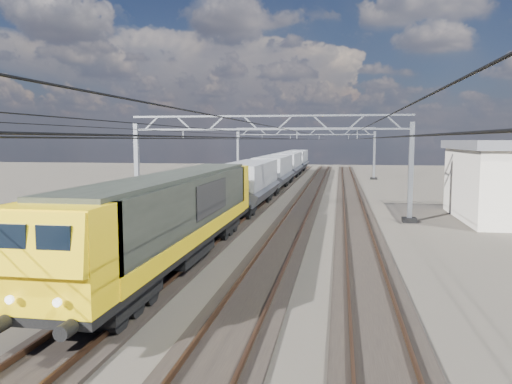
% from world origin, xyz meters
% --- Properties ---
extents(ground, '(160.00, 160.00, 0.00)m').
position_xyz_m(ground, '(0.00, 0.00, 0.00)').
color(ground, black).
rests_on(ground, ground).
extents(track_outer_west, '(2.60, 140.00, 0.30)m').
position_xyz_m(track_outer_west, '(-6.00, 0.00, 0.07)').
color(track_outer_west, black).
rests_on(track_outer_west, ground).
extents(track_loco, '(2.60, 140.00, 0.30)m').
position_xyz_m(track_loco, '(-2.00, 0.00, 0.07)').
color(track_loco, black).
rests_on(track_loco, ground).
extents(track_inner_east, '(2.60, 140.00, 0.30)m').
position_xyz_m(track_inner_east, '(2.00, 0.00, 0.07)').
color(track_inner_east, black).
rests_on(track_inner_east, ground).
extents(track_outer_east, '(2.60, 140.00, 0.30)m').
position_xyz_m(track_outer_east, '(6.00, 0.00, 0.07)').
color(track_outer_east, black).
rests_on(track_outer_east, ground).
extents(catenary_gantry_mid, '(19.90, 0.90, 7.11)m').
position_xyz_m(catenary_gantry_mid, '(0.00, 4.00, 3.91)').
color(catenary_gantry_mid, gray).
rests_on(catenary_gantry_mid, ground).
extents(catenary_gantry_far, '(19.90, 0.90, 7.11)m').
position_xyz_m(catenary_gantry_far, '(0.00, 40.00, 3.91)').
color(catenary_gantry_far, gray).
rests_on(catenary_gantry_far, ground).
extents(overhead_wires, '(12.03, 140.00, 0.53)m').
position_xyz_m(overhead_wires, '(0.00, 8.00, 5.75)').
color(overhead_wires, black).
rests_on(overhead_wires, ground).
extents(locomotive, '(2.76, 21.10, 3.62)m').
position_xyz_m(locomotive, '(-2.00, -9.55, 2.33)').
color(locomotive, black).
rests_on(locomotive, ground).
extents(hopper_wagon_lead, '(3.38, 13.00, 3.25)m').
position_xyz_m(hopper_wagon_lead, '(-2.00, 8.14, 2.23)').
color(hopper_wagon_lead, black).
rests_on(hopper_wagon_lead, ground).
extents(hopper_wagon_mid, '(3.38, 13.00, 3.25)m').
position_xyz_m(hopper_wagon_mid, '(-2.00, 22.34, 2.23)').
color(hopper_wagon_mid, black).
rests_on(hopper_wagon_mid, ground).
extents(hopper_wagon_third, '(3.38, 13.00, 3.25)m').
position_xyz_m(hopper_wagon_third, '(-2.00, 36.54, 2.23)').
color(hopper_wagon_third, black).
rests_on(hopper_wagon_third, ground).
extents(hopper_wagon_fourth, '(3.38, 13.00, 3.25)m').
position_xyz_m(hopper_wagon_fourth, '(-2.00, 50.74, 2.23)').
color(hopper_wagon_fourth, black).
rests_on(hopper_wagon_fourth, ground).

